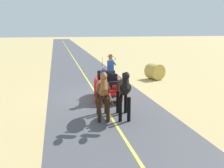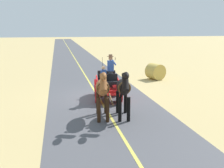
# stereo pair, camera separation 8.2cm
# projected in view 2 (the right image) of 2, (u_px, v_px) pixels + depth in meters

# --- Properties ---
(ground_plane) EXTENTS (200.00, 200.00, 0.00)m
(ground_plane) POSITION_uv_depth(u_px,v_px,m) (98.00, 97.00, 14.27)
(ground_plane) COLOR tan
(road_surface) EXTENTS (5.61, 160.00, 0.01)m
(road_surface) POSITION_uv_depth(u_px,v_px,m) (98.00, 97.00, 14.27)
(road_surface) COLOR #4C4C51
(road_surface) RESTS_ON ground
(road_centre_stripe) EXTENTS (0.12, 160.00, 0.00)m
(road_centre_stripe) POSITION_uv_depth(u_px,v_px,m) (98.00, 96.00, 14.27)
(road_centre_stripe) COLOR #DBCC4C
(road_centre_stripe) RESTS_ON road_surface
(horse_drawn_carriage) EXTENTS (1.69, 4.51, 2.50)m
(horse_drawn_carriage) POSITION_uv_depth(u_px,v_px,m) (108.00, 85.00, 13.62)
(horse_drawn_carriage) COLOR red
(horse_drawn_carriage) RESTS_ON ground
(horse_near_side) EXTENTS (0.79, 2.15, 2.21)m
(horse_near_side) POSITION_uv_depth(u_px,v_px,m) (123.00, 89.00, 10.61)
(horse_near_side) COLOR black
(horse_near_side) RESTS_ON ground
(horse_off_side) EXTENTS (0.75, 2.14, 2.21)m
(horse_off_side) POSITION_uv_depth(u_px,v_px,m) (102.00, 89.00, 10.53)
(horse_off_side) COLOR brown
(horse_off_side) RESTS_ON ground
(hay_bale) EXTENTS (1.46, 1.39, 1.20)m
(hay_bale) POSITION_uv_depth(u_px,v_px,m) (155.00, 72.00, 19.02)
(hay_bale) COLOR gold
(hay_bale) RESTS_ON ground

